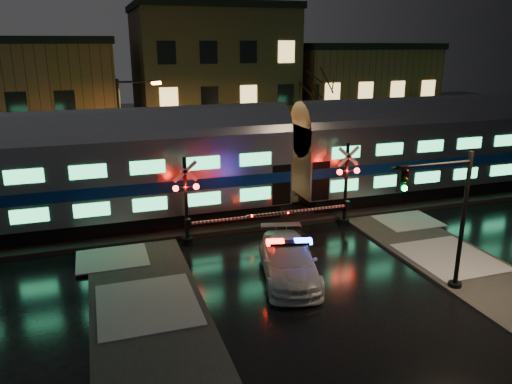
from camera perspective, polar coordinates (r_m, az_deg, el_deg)
ground at (r=22.77m, az=3.40°, el=-6.91°), size 120.00×120.00×0.00m
ballast at (r=27.10m, az=-0.48°, el=-2.64°), size 90.00×4.20×0.24m
sidewalk_left at (r=16.20m, az=-11.04°, el=-17.71°), size 4.00×20.00×0.12m
sidewalk_right at (r=21.56m, az=26.25°, el=-10.01°), size 4.00×20.00×0.12m
building_left at (r=41.92m, az=-25.60°, el=8.84°), size 14.00×10.00×9.00m
building_mid at (r=43.10m, az=-5.19°, el=12.25°), size 12.00×11.00×11.50m
building_right at (r=47.45m, az=10.74°, el=10.63°), size 12.00×10.00×8.50m
train at (r=26.93m, az=4.00°, el=4.42°), size 51.00×3.12×5.92m
police_car at (r=20.15m, az=3.77°, el=-7.85°), size 3.22×5.49×1.66m
crossing_signal_right at (r=25.66m, az=9.59°, el=-0.10°), size 6.09×0.67×4.31m
crossing_signal_left at (r=23.25m, az=-7.08°, el=-1.93°), size 5.90×0.66×4.18m
traffic_light at (r=19.42m, az=20.76°, el=-3.17°), size 3.50×0.66×5.42m
streetlight at (r=28.82m, az=-14.64°, el=6.33°), size 2.42×0.25×7.23m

